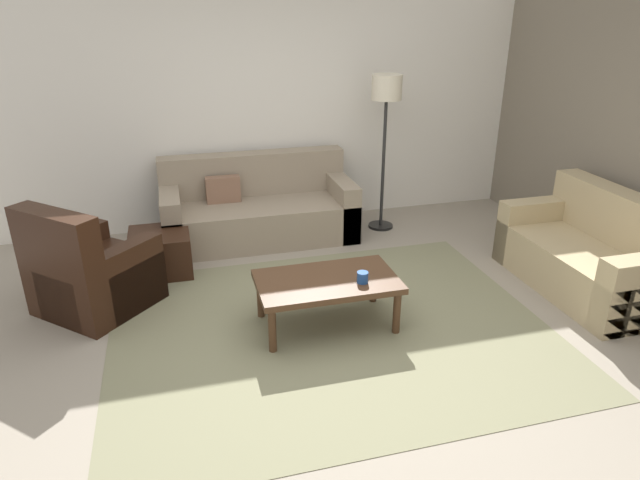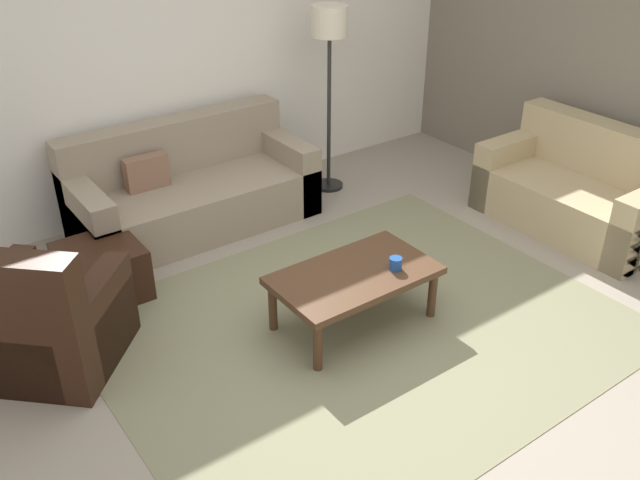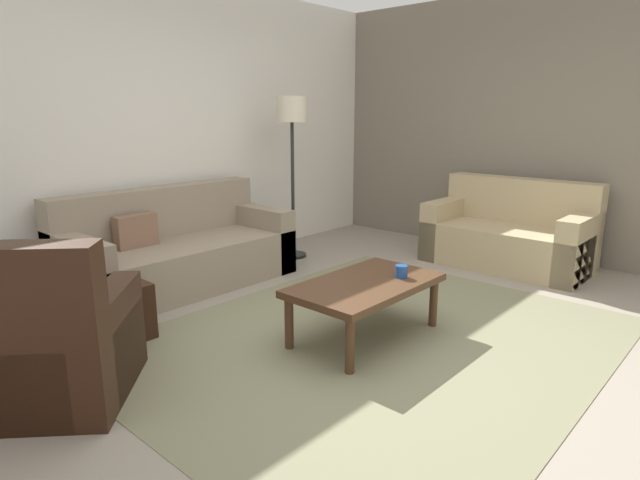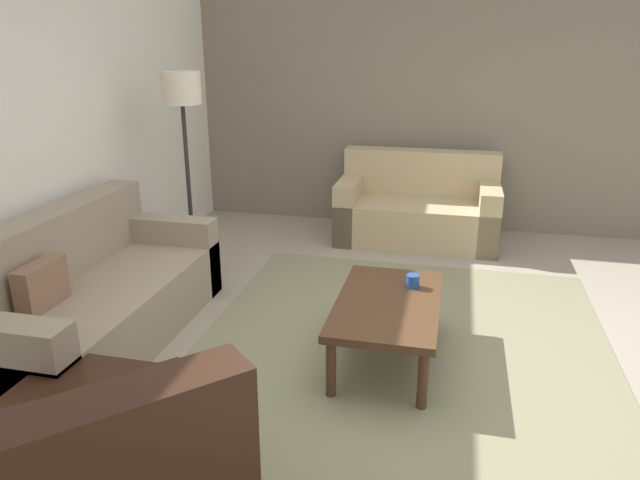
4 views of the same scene
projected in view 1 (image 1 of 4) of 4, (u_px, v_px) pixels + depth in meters
The scene contains 10 objects.
ground_plane at pixel (331, 329), 4.42m from camera, with size 8.00×8.00×0.00m, color gray.
rear_partition at pixel (267, 100), 6.18m from camera, with size 6.00×0.12×2.80m, color silver.
area_rug at pixel (331, 329), 4.41m from camera, with size 3.40×2.74×0.01m, color gray.
couch_main at pixel (257, 210), 6.11m from camera, with size 2.04×0.90×0.88m.
couch_loveseat at pixel (594, 257), 4.96m from camera, with size 0.84×1.58×0.88m.
armchair_leather at pixel (88, 277), 4.59m from camera, with size 1.13×1.13×0.95m.
ottoman at pixel (161, 252), 5.30m from camera, with size 0.56×0.56×0.40m, color black.
coffee_table at pixel (327, 285), 4.35m from camera, with size 1.10×0.64×0.41m.
cup at pixel (363, 277), 4.26m from camera, with size 0.09×0.09×0.09m, color #1E478C.
lamp_standing at pixel (386, 104), 5.89m from camera, with size 0.32×0.32×1.71m.
Camera 1 is at (-1.07, -3.63, 2.39)m, focal length 31.19 mm.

